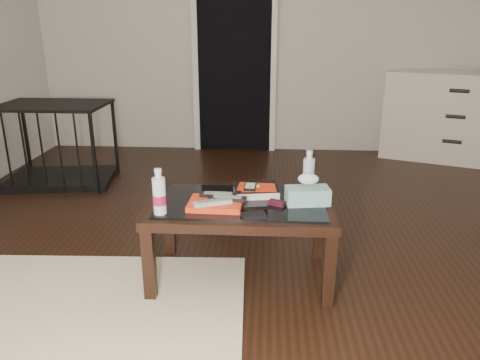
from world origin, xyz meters
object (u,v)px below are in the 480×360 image
at_px(dresser, 446,116).
at_px(water_bottle_right, 309,171).
at_px(pet_crate, 59,157).
at_px(textbook, 256,190).
at_px(tissue_box, 308,196).
at_px(water_bottle_left, 159,191).
at_px(coffee_table, 241,212).

bearing_deg(dresser, water_bottle_right, -103.17).
bearing_deg(pet_crate, dresser, 7.32).
distance_m(textbook, tissue_box, 0.31).
bearing_deg(water_bottle_left, coffee_table, 25.62).
relative_size(dresser, water_bottle_left, 5.46).
distance_m(water_bottle_left, tissue_box, 0.78).
bearing_deg(coffee_table, tissue_box, -1.85).
bearing_deg(pet_crate, tissue_box, -44.49).
bearing_deg(tissue_box, water_bottle_left, -174.73).
relative_size(coffee_table, textbook, 4.00).
relative_size(pet_crate, textbook, 3.89).
distance_m(dresser, water_bottle_right, 2.83).
bearing_deg(water_bottle_right, water_bottle_left, -153.64).
relative_size(dresser, textbook, 5.20).
xyz_separation_m(coffee_table, tissue_box, (0.36, -0.01, 0.11)).
distance_m(pet_crate, textbook, 2.31).
height_order(pet_crate, water_bottle_left, pet_crate).
distance_m(coffee_table, water_bottle_left, 0.48).
bearing_deg(coffee_table, water_bottle_left, -154.38).
distance_m(dresser, water_bottle_left, 3.61).
xyz_separation_m(coffee_table, water_bottle_right, (0.38, 0.19, 0.18)).
distance_m(coffee_table, dresser, 3.20).
xyz_separation_m(dresser, tissue_box, (-1.61, -2.54, 0.06)).
bearing_deg(tissue_box, pet_crate, 135.09).
distance_m(pet_crate, water_bottle_left, 2.20).
relative_size(water_bottle_left, tissue_box, 1.03).
relative_size(coffee_table, water_bottle_right, 4.20).
distance_m(pet_crate, tissue_box, 2.61).
bearing_deg(coffee_table, textbook, 55.72).
height_order(pet_crate, water_bottle_right, pet_crate).
bearing_deg(coffee_table, dresser, 52.17).
bearing_deg(coffee_table, water_bottle_right, 27.15).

